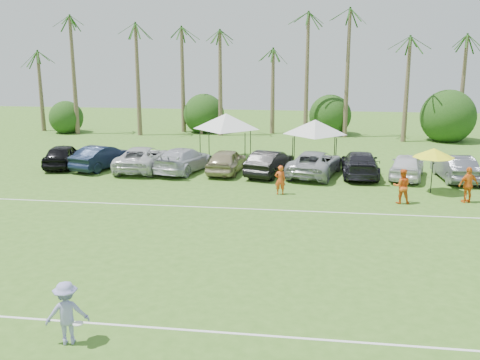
# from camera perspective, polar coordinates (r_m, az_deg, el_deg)

# --- Properties ---
(field_lines) EXTENTS (80.00, 12.10, 0.01)m
(field_lines) POSITION_cam_1_polar(r_m,az_deg,el_deg) (21.18, -5.14, -7.54)
(field_lines) COLOR white
(field_lines) RESTS_ON ground
(palm_tree_0) EXTENTS (2.40, 2.40, 8.90)m
(palm_tree_0) POSITION_cam_1_polar(r_m,az_deg,el_deg) (55.96, -20.90, 12.56)
(palm_tree_0) COLOR brown
(palm_tree_0) RESTS_ON ground
(palm_tree_1) EXTENTS (2.40, 2.40, 9.90)m
(palm_tree_1) POSITION_cam_1_polar(r_m,az_deg,el_deg) (53.77, -16.16, 13.83)
(palm_tree_1) COLOR brown
(palm_tree_1) RESTS_ON ground
(palm_tree_2) EXTENTS (2.40, 2.40, 10.90)m
(palm_tree_2) POSITION_cam_1_polar(r_m,az_deg,el_deg) (51.98, -11.01, 15.08)
(palm_tree_2) COLOR brown
(palm_tree_2) RESTS_ON ground
(palm_tree_3) EXTENTS (2.40, 2.40, 11.90)m
(palm_tree_3) POSITION_cam_1_polar(r_m,az_deg,el_deg) (50.88, -6.61, 16.23)
(palm_tree_3) COLOR brown
(palm_tree_3) RESTS_ON ground
(palm_tree_4) EXTENTS (2.40, 2.40, 8.90)m
(palm_tree_4) POSITION_cam_1_polar(r_m,az_deg,el_deg) (49.98, -1.96, 13.40)
(palm_tree_4) COLOR brown
(palm_tree_4) RESTS_ON ground
(palm_tree_5) EXTENTS (2.40, 2.40, 9.90)m
(palm_tree_5) POSITION_cam_1_polar(r_m,az_deg,el_deg) (49.45, 2.75, 14.40)
(palm_tree_5) COLOR brown
(palm_tree_5) RESTS_ON ground
(palm_tree_6) EXTENTS (2.40, 2.40, 10.90)m
(palm_tree_6) POSITION_cam_1_polar(r_m,az_deg,el_deg) (49.26, 7.57, 15.30)
(palm_tree_6) COLOR brown
(palm_tree_6) RESTS_ON ground
(palm_tree_7) EXTENTS (2.40, 2.40, 11.90)m
(palm_tree_7) POSITION_cam_1_polar(r_m,az_deg,el_deg) (49.41, 12.44, 16.09)
(palm_tree_7) COLOR brown
(palm_tree_7) RESTS_ON ground
(palm_tree_8) EXTENTS (2.40, 2.40, 8.90)m
(palm_tree_8) POSITION_cam_1_polar(r_m,az_deg,el_deg) (49.94, 18.15, 12.75)
(palm_tree_8) COLOR brown
(palm_tree_8) RESTS_ON ground
(palm_tree_9) EXTENTS (2.40, 2.40, 9.90)m
(palm_tree_9) POSITION_cam_1_polar(r_m,az_deg,el_deg) (51.02, 23.91, 13.26)
(palm_tree_9) COLOR brown
(palm_tree_9) RESTS_ON ground
(bush_tree_0) EXTENTS (4.00, 4.00, 4.00)m
(bush_tree_0) POSITION_cam_1_polar(r_m,az_deg,el_deg) (55.80, -17.19, 6.97)
(bush_tree_0) COLOR brown
(bush_tree_0) RESTS_ON ground
(bush_tree_1) EXTENTS (4.00, 4.00, 4.00)m
(bush_tree_1) POSITION_cam_1_polar(r_m,az_deg,el_deg) (51.66, -3.92, 7.06)
(bush_tree_1) COLOR brown
(bush_tree_1) RESTS_ON ground
(bush_tree_2) EXTENTS (4.00, 4.00, 4.00)m
(bush_tree_2) POSITION_cam_1_polar(r_m,az_deg,el_deg) (50.58, 9.61, 6.77)
(bush_tree_2) COLOR brown
(bush_tree_2) RESTS_ON ground
(bush_tree_3) EXTENTS (4.00, 4.00, 4.00)m
(bush_tree_3) POSITION_cam_1_polar(r_m,az_deg,el_deg) (51.83, 20.78, 6.24)
(bush_tree_3) COLOR brown
(bush_tree_3) RESTS_ON ground
(sideline_player_a) EXTENTS (0.65, 0.49, 1.61)m
(sideline_player_a) POSITION_cam_1_polar(r_m,az_deg,el_deg) (29.13, 4.31, 0.01)
(sideline_player_a) COLOR #DE4C18
(sideline_player_a) RESTS_ON ground
(sideline_player_b) EXTENTS (0.89, 0.70, 1.81)m
(sideline_player_b) POSITION_cam_1_polar(r_m,az_deg,el_deg) (28.52, 16.88, -0.64)
(sideline_player_b) COLOR #DD5618
(sideline_player_b) RESTS_ON ground
(sideline_player_c) EXTENTS (1.19, 0.83, 1.87)m
(sideline_player_c) POSITION_cam_1_polar(r_m,az_deg,el_deg) (29.85, 23.17, -0.48)
(sideline_player_c) COLOR orange
(sideline_player_c) RESTS_ON ground
(canopy_tent_left) EXTENTS (4.81, 4.81, 3.90)m
(canopy_tent_left) POSITION_cam_1_polar(r_m,az_deg,el_deg) (38.10, -1.50, 7.11)
(canopy_tent_left) COLOR black
(canopy_tent_left) RESTS_ON ground
(canopy_tent_right) EXTENTS (4.42, 4.42, 3.58)m
(canopy_tent_right) POSITION_cam_1_polar(r_m,az_deg,el_deg) (37.15, 8.03, 6.40)
(canopy_tent_right) COLOR black
(canopy_tent_right) RESTS_ON ground
(market_umbrella) EXTENTS (2.25, 2.25, 2.51)m
(market_umbrella) POSITION_cam_1_polar(r_m,az_deg,el_deg) (30.90, 19.97, 2.74)
(market_umbrella) COLOR black
(market_umbrella) RESTS_ON ground
(frisbee_player) EXTENTS (1.29, 1.00, 1.75)m
(frisbee_player) POSITION_cam_1_polar(r_m,az_deg,el_deg) (15.27, -17.99, -13.33)
(frisbee_player) COLOR #908FCA
(frisbee_player) RESTS_ON ground
(parked_car_0) EXTENTS (2.60, 4.85, 1.57)m
(parked_car_0) POSITION_cam_1_polar(r_m,az_deg,el_deg) (37.93, -18.31, 2.49)
(parked_car_0) COLOR black
(parked_car_0) RESTS_ON ground
(parked_car_1) EXTENTS (2.98, 5.04, 1.57)m
(parked_car_1) POSITION_cam_1_polar(r_m,az_deg,el_deg) (36.65, -14.48, 2.39)
(parked_car_1) COLOR black
(parked_car_1) RESTS_ON ground
(parked_car_2) EXTENTS (2.67, 5.68, 1.57)m
(parked_car_2) POSITION_cam_1_polar(r_m,az_deg,el_deg) (35.66, -10.33, 2.30)
(parked_car_2) COLOR silver
(parked_car_2) RESTS_ON ground
(parked_car_3) EXTENTS (3.44, 5.78, 1.57)m
(parked_car_3) POSITION_cam_1_polar(r_m,az_deg,el_deg) (34.79, -5.99, 2.16)
(parked_car_3) COLOR silver
(parked_car_3) RESTS_ON ground
(parked_car_4) EXTENTS (2.28, 4.76, 1.57)m
(parked_car_4) POSITION_cam_1_polar(r_m,az_deg,el_deg) (34.28, -1.42, 2.06)
(parked_car_4) COLOR #998D68
(parked_car_4) RESTS_ON ground
(parked_car_5) EXTENTS (2.94, 5.04, 1.57)m
(parked_car_5) POSITION_cam_1_polar(r_m,az_deg,el_deg) (33.74, 3.22, 1.86)
(parked_car_5) COLOR black
(parked_car_5) RESTS_ON ground
(parked_car_6) EXTENTS (3.81, 6.09, 1.57)m
(parked_car_6) POSITION_cam_1_polar(r_m,az_deg,el_deg) (33.86, 7.98, 1.79)
(parked_car_6) COLOR #9C9EA2
(parked_car_6) RESTS_ON ground
(parked_car_7) EXTENTS (2.27, 5.43, 1.57)m
(parked_car_7) POSITION_cam_1_polar(r_m,az_deg,el_deg) (34.19, 12.67, 1.70)
(parked_car_7) COLOR black
(parked_car_7) RESTS_ON ground
(parked_car_8) EXTENTS (2.87, 4.91, 1.57)m
(parked_car_8) POSITION_cam_1_polar(r_m,az_deg,el_deg) (34.28, 17.37, 1.44)
(parked_car_8) COLOR silver
(parked_car_8) RESTS_ON ground
(parked_car_9) EXTENTS (1.93, 4.85, 1.57)m
(parked_car_9) POSITION_cam_1_polar(r_m,az_deg,el_deg) (34.86, 21.91, 1.27)
(parked_car_9) COLOR slate
(parked_car_9) RESTS_ON ground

